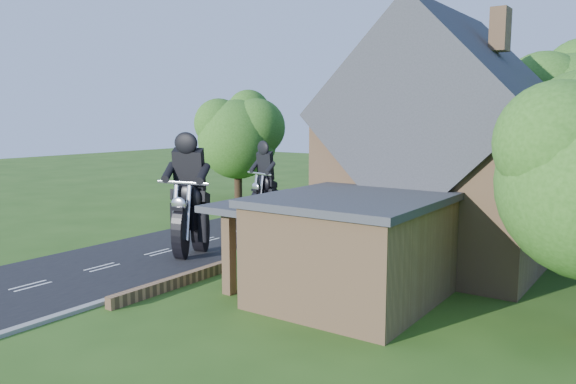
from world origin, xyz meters
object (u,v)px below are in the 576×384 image
Objects in this scene: house at (444,156)px; motorcycle_follow at (266,210)px; annex at (349,246)px; garden_wall at (304,240)px; motorcycle_lead at (191,238)px.

motorcycle_follow is (-10.97, 2.35, -3.65)m from house.
annex reaches higher than motorcycle_follow.
garden_wall is 2.15× the size of house.
house reaches higher than annex.
motorcycle_lead is at bearing -120.98° from garden_wall.
annex is 13.85m from motorcycle_follow.
motorcycle_follow is (-4.78, 3.35, 0.49)m from garden_wall.
annex reaches higher than garden_wall.
garden_wall is at bearing 161.16° from motorcycle_follow.
garden_wall is 12.92× the size of motorcycle_lead.
annex is 8.48m from motorcycle_lead.
annex is (5.57, -5.80, 1.57)m from garden_wall.
garden_wall is 14.85× the size of motorcycle_follow.
motorcycle_lead reaches higher than motorcycle_follow.
motorcycle_lead is 8.20m from motorcycle_follow.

